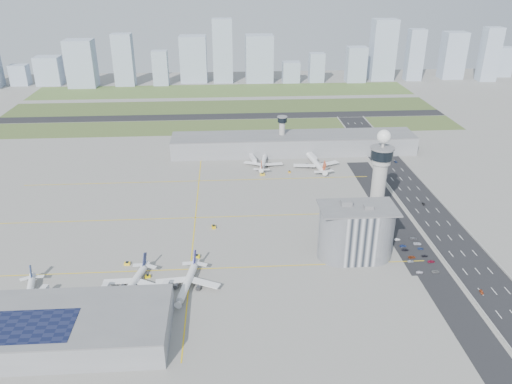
{
  "coord_description": "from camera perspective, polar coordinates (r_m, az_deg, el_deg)",
  "views": [
    {
      "loc": [
        -19.14,
        -259.73,
        152.31
      ],
      "look_at": [
        0.0,
        35.0,
        15.0
      ],
      "focal_mm": 35.0,
      "sensor_mm": 36.0,
      "label": 1
    }
  ],
  "objects": [
    {
      "name": "tug_4",
      "position": [
        389.09,
        0.73,
        2.05
      ],
      "size": [
        4.09,
        3.27,
        2.09
      ],
      "primitive_type": null,
      "rotation": [
        0.0,
        0.0,
        1.82
      ],
      "color": "yellow",
      "rests_on": "ground"
    },
    {
      "name": "skyline_bldg_15",
      "position": [
        775.64,
        21.57,
        14.33
      ],
      "size": [
        30.25,
        24.2,
        63.4
      ],
      "primitive_type": "cube",
      "color": "#9EADC1",
      "rests_on": "ground"
    },
    {
      "name": "airplane_near_b",
      "position": [
        263.89,
        -13.98,
        -9.75
      ],
      "size": [
        41.29,
        45.45,
        10.78
      ],
      "primitive_type": null,
      "rotation": [
        0.0,
        0.0,
        -1.82
      ],
      "color": "white",
      "rests_on": "ground"
    },
    {
      "name": "taxiway_line_h_1",
      "position": [
        327.99,
        -6.94,
        -2.93
      ],
      "size": [
        260.0,
        0.6,
        0.01
      ],
      "primitive_type": "cube",
      "color": "yellow",
      "rests_on": "ground"
    },
    {
      "name": "skyline_bldg_12",
      "position": [
        716.42,
        11.35,
        14.1
      ],
      "size": [
        26.14,
        20.92,
        46.89
      ],
      "primitive_type": "cube",
      "color": "#9EADC1",
      "rests_on": "ground"
    },
    {
      "name": "tug_2",
      "position": [
        285.28,
        -6.81,
        -7.29
      ],
      "size": [
        3.68,
        2.67,
        2.04
      ],
      "primitive_type": null,
      "rotation": [
        0.0,
        0.0,
        1.49
      ],
      "color": "yellow",
      "rests_on": "ground"
    },
    {
      "name": "airplane_far_b",
      "position": [
        406.11,
        6.88,
        3.68
      ],
      "size": [
        44.46,
        50.17,
        12.63
      ],
      "primitive_type": null,
      "rotation": [
        0.0,
        0.0,
        1.72
      ],
      "color": "white",
      "rests_on": "ground"
    },
    {
      "name": "skyline_bldg_7",
      "position": [
        708.32,
        -7.16,
        14.86
      ],
      "size": [
        35.76,
        28.61,
        61.22
      ],
      "primitive_type": "cube",
      "color": "#9EADC1",
      "rests_on": "ground"
    },
    {
      "name": "control_tower",
      "position": [
        306.17,
        13.92,
        1.64
      ],
      "size": [
        14.0,
        14.0,
        64.5
      ],
      "color": "#ADAAA5",
      "rests_on": "ground"
    },
    {
      "name": "car_lot_1",
      "position": [
        292.6,
        17.25,
        -7.57
      ],
      "size": [
        3.65,
        1.79,
        1.15
      ],
      "primitive_type": "imported",
      "rotation": [
        0.0,
        0.0,
        1.74
      ],
      "color": "slate",
      "rests_on": "ground"
    },
    {
      "name": "tug_1",
      "position": [
        273.36,
        -12.27,
        -9.38
      ],
      "size": [
        3.06,
        2.29,
        1.65
      ],
      "primitive_type": null,
      "rotation": [
        0.0,
        0.0,
        -1.44
      ],
      "color": "#E4C403",
      "rests_on": "ground"
    },
    {
      "name": "terminal_pier",
      "position": [
        436.57,
        4.3,
        5.55
      ],
      "size": [
        210.0,
        32.0,
        15.8
      ],
      "color": "gray",
      "rests_on": "ground"
    },
    {
      "name": "tug_0",
      "position": [
        286.36,
        -14.52,
        -7.89
      ],
      "size": [
        3.25,
        2.3,
        1.84
      ],
      "primitive_type": null,
      "rotation": [
        0.0,
        0.0,
        1.53
      ],
      "color": "yellow",
      "rests_on": "ground"
    },
    {
      "name": "taxiway_line_h_0",
      "position": [
        276.42,
        -7.51,
        -8.75
      ],
      "size": [
        260.0,
        0.6,
        0.01
      ],
      "primitive_type": "cube",
      "color": "yellow",
      "rests_on": "ground"
    },
    {
      "name": "skyline_bldg_9",
      "position": [
        704.33,
        0.38,
        15.02
      ],
      "size": [
        36.96,
        29.57,
        62.11
      ],
      "primitive_type": "cube",
      "color": "#9EADC1",
      "rests_on": "ground"
    },
    {
      "name": "admin_building",
      "position": [
        283.46,
        11.34,
        -4.51
      ],
      "size": [
        42.0,
        24.0,
        33.5
      ],
      "color": "#B2B2B7",
      "rests_on": "ground"
    },
    {
      "name": "jet_bridge_near_0",
      "position": [
        265.78,
        -24.18,
        -11.83
      ],
      "size": [
        5.39,
        14.31,
        5.7
      ],
      "primitive_type": null,
      "rotation": [
        0.0,
        0.0,
        1.4
      ],
      "color": "silver",
      "rests_on": "ground"
    },
    {
      "name": "taxiway_line_v",
      "position": [
        327.99,
        -6.94,
        -2.93
      ],
      "size": [
        0.6,
        260.0,
        0.01
      ],
      "primitive_type": "cube",
      "color": "yellow",
      "rests_on": "ground"
    },
    {
      "name": "car_hw_4",
      "position": [
        480.79,
        11.86,
        6.0
      ],
      "size": [
        1.59,
        3.49,
        1.16
      ],
      "primitive_type": "imported",
      "rotation": [
        0.0,
        0.0,
        -0.06
      ],
      "color": "slate",
      "rests_on": "ground"
    },
    {
      "name": "car_lot_5",
      "position": [
        311.88,
        15.84,
        -5.23
      ],
      "size": [
        3.59,
        1.74,
        1.13
      ],
      "primitive_type": "imported",
      "rotation": [
        0.0,
        0.0,
        1.73
      ],
      "color": "white",
      "rests_on": "ground"
    },
    {
      "name": "car_lot_6",
      "position": [
        287.95,
        19.84,
        -8.55
      ],
      "size": [
        4.1,
        1.93,
        1.13
      ],
      "primitive_type": "imported",
      "rotation": [
        0.0,
        0.0,
        1.56
      ],
      "color": "gray",
      "rests_on": "ground"
    },
    {
      "name": "airplane_near_c",
      "position": [
        259.32,
        -7.88,
        -9.79
      ],
      "size": [
        40.78,
        45.62,
        11.24
      ],
      "primitive_type": null,
      "rotation": [
        0.0,
        0.0,
        -1.75
      ],
      "color": "white",
      "rests_on": "ground"
    },
    {
      "name": "jet_bridge_far_0",
      "position": [
        419.81,
        -0.59,
        4.08
      ],
      "size": [
        5.39,
        14.31,
        5.7
      ],
      "primitive_type": null,
      "rotation": [
        0.0,
        0.0,
        -1.4
      ],
      "color": "silver",
      "rests_on": "ground"
    },
    {
      "name": "car_lot_4",
      "position": [
        305.99,
        16.45,
        -5.91
      ],
      "size": [
        3.87,
        1.59,
        1.31
      ],
      "primitive_type": "imported",
      "rotation": [
        0.0,
        0.0,
        1.58
      ],
      "color": "navy",
      "rests_on": "ground"
    },
    {
      "name": "car_hw_2",
      "position": [
        431.06,
        15.7,
        3.36
      ],
      "size": [
        1.85,
        3.95,
        1.09
      ],
      "primitive_type": "imported",
      "rotation": [
        0.0,
        0.0,
        -0.01
      ],
      "color": "navy",
      "rests_on": "ground"
    },
    {
      "name": "jet_bridge_near_2",
      "position": [
        250.95,
        -10.97,
        -12.16
      ],
      "size": [
        5.39,
        14.31,
        5.7
      ],
      "primitive_type": null,
      "rotation": [
        0.0,
        0.0,
        1.4
      ],
      "color": "silver",
      "rests_on": "ground"
    },
    {
      "name": "skyline_bldg_5",
      "position": [
        702.04,
        -14.89,
        14.39
      ],
      "size": [
        25.49,
        20.39,
        66.89
      ],
      "primitive_type": "cube",
      "color": "#9EADC1",
      "rests_on": "ground"
    },
    {
      "name": "jet_bridge_far_1",
      "position": [
        425.27,
        6.17,
        4.21
      ],
      "size": [
        5.39,
        14.31,
        5.7
      ],
      "primitive_type": null,
      "rotation": [
        0.0,
        0.0,
        -1.4
      ],
      "color": "silver",
      "rests_on": "ground"
    },
    {
      "name": "runway",
      "position": [
        543.49,
        -3.7,
        8.61
      ],
      "size": [
        480.0,
        22.0,
        0.1
      ],
      "primitive_type": "cube",
      "color": "black",
      "rests_on": "ground"
    },
    {
      "name": "skyline_bldg_6",
      "position": [
        694.97,
        -10.87,
        13.75
      ],
      "size": [
        20.04,
        16.03,
        45.2
      ],
      "primitive_type": "cube",
      "color": "#9EADC1",
      "rests_on": "ground"
    },
    {
      "name": "airplane_near_a",
      "position": [
        273.48,
        -24.57,
        -10.27
      ],
      "size": [
        37.05,
        40.97,
        9.82
      ],
      "primitive_type": null,
      "rotation": [
        0.0,
        0.0,
        -1.34
      ],
      "color": "white",
      "rests_on": "ground"
    },
    {
      "name": "near_terminal",
      "position": [
        240.02,
        -20.2,
        -14.33
      ],
      "size": [
        84.0,
        42.0,
        13.0
      ],
      "color": "gray",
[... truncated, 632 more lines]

